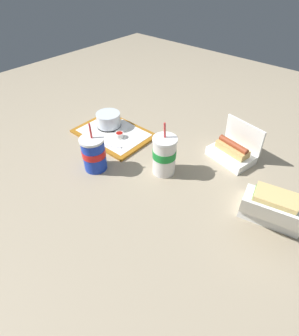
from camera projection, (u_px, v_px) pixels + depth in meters
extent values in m
plane|color=gray|center=(154.00, 177.00, 1.08)|extent=(3.20, 3.20, 0.00)
cube|color=#A56619|center=(114.00, 133.00, 1.32)|extent=(0.37, 0.26, 0.01)
cube|color=white|center=(113.00, 132.00, 1.31)|extent=(0.33, 0.23, 0.00)
cylinder|color=black|center=(109.00, 126.00, 1.36)|extent=(0.12, 0.12, 0.01)
cylinder|color=#512D19|center=(109.00, 121.00, 1.34)|extent=(0.09, 0.09, 0.05)
cylinder|color=silver|center=(109.00, 119.00, 1.33)|extent=(0.12, 0.12, 0.07)
cylinder|color=white|center=(120.00, 135.00, 1.27)|extent=(0.04, 0.04, 0.02)
cylinder|color=#9E140F|center=(119.00, 133.00, 1.27)|extent=(0.03, 0.03, 0.01)
cube|color=white|center=(121.00, 126.00, 1.35)|extent=(0.11, 0.11, 0.00)
cube|color=white|center=(110.00, 145.00, 1.22)|extent=(0.10, 0.06, 0.00)
cube|color=white|center=(231.00, 155.00, 1.16)|extent=(0.21, 0.16, 0.04)
cube|color=white|center=(244.00, 135.00, 1.13)|extent=(0.19, 0.06, 0.13)
cube|color=tan|center=(232.00, 149.00, 1.14)|extent=(0.16, 0.09, 0.03)
cylinder|color=brown|center=(233.00, 144.00, 1.12)|extent=(0.14, 0.05, 0.03)
cylinder|color=yellow|center=(234.00, 143.00, 1.12)|extent=(0.12, 0.03, 0.01)
cube|color=white|center=(271.00, 209.00, 0.93)|extent=(0.23, 0.19, 0.04)
cube|color=white|center=(273.00, 216.00, 0.80)|extent=(0.21, 0.12, 0.13)
cube|color=#DBB770|center=(273.00, 204.00, 0.91)|extent=(0.16, 0.12, 0.02)
cube|color=#4C933D|center=(275.00, 200.00, 0.90)|extent=(0.16, 0.12, 0.01)
cube|color=#DBB770|center=(276.00, 197.00, 0.89)|extent=(0.16, 0.12, 0.02)
cylinder|color=#1938B7|center=(94.00, 155.00, 1.08)|extent=(0.09, 0.09, 0.14)
cylinder|color=red|center=(94.00, 152.00, 1.07)|extent=(0.10, 0.10, 0.03)
cylinder|color=white|center=(91.00, 140.00, 1.03)|extent=(0.10, 0.10, 0.01)
cylinder|color=red|center=(90.00, 131.00, 1.02)|extent=(0.02, 0.01, 0.06)
cylinder|color=white|center=(164.00, 157.00, 1.06)|extent=(0.09, 0.09, 0.16)
cylinder|color=#198C33|center=(164.00, 153.00, 1.05)|extent=(0.10, 0.10, 0.03)
cylinder|color=white|center=(165.00, 139.00, 1.00)|extent=(0.10, 0.10, 0.01)
cylinder|color=red|center=(165.00, 130.00, 0.99)|extent=(0.01, 0.01, 0.06)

